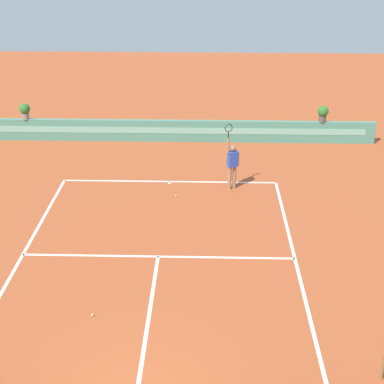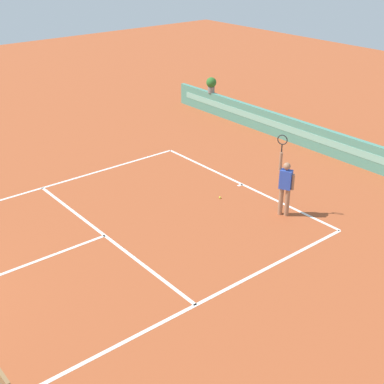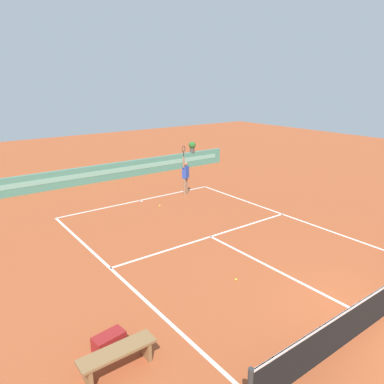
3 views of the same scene
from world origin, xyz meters
name	(u,v)px [view 2 (image 2 of 3)]	position (x,y,z in m)	size (l,w,h in m)	color
ground_plane	(93,240)	(0.00, 6.00, 0.00)	(60.00, 60.00, 0.00)	#A84C28
court_lines	(114,232)	(0.00, 6.72, 0.00)	(8.32, 11.94, 0.01)	white
back_wall_barrier	(326,142)	(0.00, 16.39, 0.50)	(18.00, 0.21, 1.00)	#4C8E7A
tennis_player	(285,184)	(2.38, 11.33, 1.05)	(0.57, 0.35, 2.58)	#9E7051
tennis_ball_near_baseline	(220,197)	(0.32, 10.57, 0.03)	(0.07, 0.07, 0.07)	#CCE033
potted_plant_far_left	(211,84)	(-6.81, 16.39, 1.41)	(0.48, 0.48, 0.72)	gray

